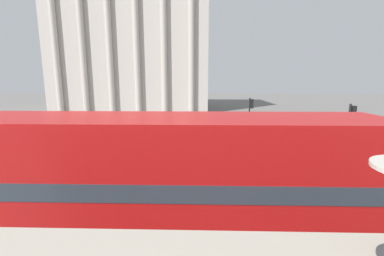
{
  "coord_description": "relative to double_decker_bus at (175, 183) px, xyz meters",
  "views": [
    {
      "loc": [
        -0.7,
        -2.08,
        5.08
      ],
      "look_at": [
        -1.2,
        15.91,
        1.72
      ],
      "focal_mm": 24.0,
      "sensor_mm": 36.0,
      "label": 1
    }
  ],
  "objects": [
    {
      "name": "traffic_light_near",
      "position": [
        8.69,
        7.06,
        0.22
      ],
      "size": [
        0.42,
        0.24,
        3.86
      ],
      "color": "black",
      "rests_on": "ground_plane"
    },
    {
      "name": "pedestrian_yellow",
      "position": [
        -6.91,
        9.84,
        -1.32
      ],
      "size": [
        0.32,
        0.32,
        1.71
      ],
      "rotation": [
        0.0,
        0.0,
        3.59
      ],
      "color": "#282B33",
      "rests_on": "ground_plane"
    },
    {
      "name": "plaza_building_left",
      "position": [
        -10.66,
        40.05,
        8.37
      ],
      "size": [
        25.86,
        15.84,
        21.36
      ],
      "color": "#BCB2A8",
      "rests_on": "ground_plane"
    },
    {
      "name": "car_silver",
      "position": [
        7.59,
        14.38,
        -1.6
      ],
      "size": [
        4.2,
        1.93,
        1.35
      ],
      "rotation": [
        0.0,
        0.0,
        1.18
      ],
      "color": "black",
      "rests_on": "ground_plane"
    },
    {
      "name": "traffic_light_mid",
      "position": [
        4.57,
        13.0,
        0.16
      ],
      "size": [
        0.42,
        0.24,
        3.76
      ],
      "color": "black",
      "rests_on": "ground_plane"
    },
    {
      "name": "pedestrian_red",
      "position": [
        8.33,
        15.92,
        -1.38
      ],
      "size": [
        0.32,
        0.32,
        1.61
      ],
      "rotation": [
        0.0,
        0.0,
        6.08
      ],
      "color": "#282B33",
      "rests_on": "ground_plane"
    },
    {
      "name": "double_decker_bus",
      "position": [
        0.0,
        0.0,
        0.0
      ],
      "size": [
        11.11,
        2.67,
        4.14
      ],
      "rotation": [
        0.0,
        0.0,
        -0.04
      ],
      "color": "black",
      "rests_on": "ground_plane"
    }
  ]
}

